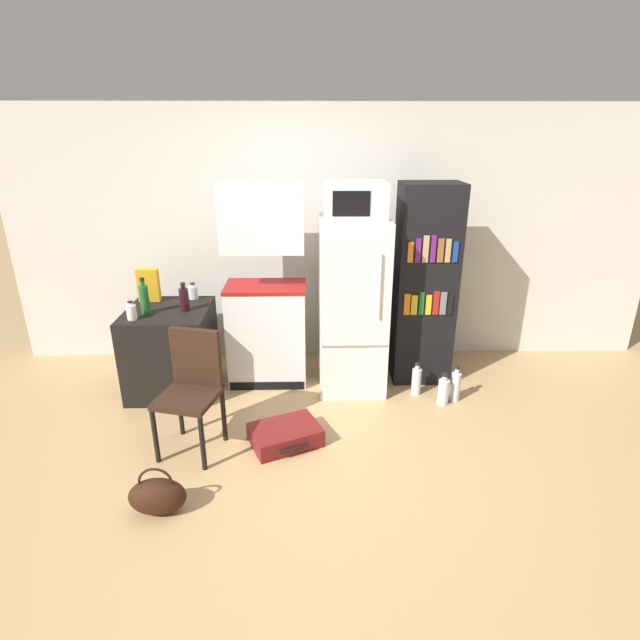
{
  "coord_description": "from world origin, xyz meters",
  "views": [
    {
      "loc": [
        -0.05,
        -2.92,
        2.27
      ],
      "look_at": [
        0.03,
        0.85,
        0.81
      ],
      "focal_mm": 28.0,
      "sensor_mm": 36.0,
      "label": 1
    }
  ],
  "objects_px": {
    "bottle_milk_white": "(132,312)",
    "water_bottle_front": "(456,386)",
    "handbag": "(157,496)",
    "bookshelf": "(425,286)",
    "cereal_box": "(149,285)",
    "microwave": "(355,200)",
    "kitchen_hutch": "(266,297)",
    "bottle_green_tall": "(144,299)",
    "bottle_clear_short": "(193,292)",
    "suitcase_large_flat": "(285,435)",
    "bottle_wine_dark": "(184,299)",
    "water_bottle_middle": "(443,391)",
    "water_bottle_back": "(416,381)",
    "side_table": "(171,349)",
    "chair": "(192,381)",
    "refrigerator": "(352,305)"
  },
  "relations": [
    {
      "from": "bottle_clear_short",
      "to": "bottle_milk_white",
      "type": "relative_size",
      "value": 0.95
    },
    {
      "from": "bottle_milk_white",
      "to": "water_bottle_front",
      "type": "distance_m",
      "value": 2.84
    },
    {
      "from": "bottle_wine_dark",
      "to": "cereal_box",
      "type": "height_order",
      "value": "cereal_box"
    },
    {
      "from": "refrigerator",
      "to": "suitcase_large_flat",
      "type": "xyz_separation_m",
      "value": [
        -0.58,
        -0.95,
        -0.71
      ]
    },
    {
      "from": "handbag",
      "to": "bookshelf",
      "type": "bearing_deg",
      "value": 41.98
    },
    {
      "from": "bottle_clear_short",
      "to": "bottle_wine_dark",
      "type": "relative_size",
      "value": 0.6
    },
    {
      "from": "bottle_milk_white",
      "to": "microwave",
      "type": "bearing_deg",
      "value": 8.5
    },
    {
      "from": "handbag",
      "to": "water_bottle_back",
      "type": "relative_size",
      "value": 1.15
    },
    {
      "from": "kitchen_hutch",
      "to": "water_bottle_middle",
      "type": "xyz_separation_m",
      "value": [
        1.56,
        -0.5,
        -0.71
      ]
    },
    {
      "from": "side_table",
      "to": "bottle_milk_white",
      "type": "xyz_separation_m",
      "value": [
        -0.22,
        -0.23,
        0.45
      ]
    },
    {
      "from": "cereal_box",
      "to": "kitchen_hutch",
      "type": "bearing_deg",
      "value": -4.81
    },
    {
      "from": "kitchen_hutch",
      "to": "bottle_clear_short",
      "type": "bearing_deg",
      "value": 167.96
    },
    {
      "from": "bottle_green_tall",
      "to": "suitcase_large_flat",
      "type": "height_order",
      "value": "bottle_green_tall"
    },
    {
      "from": "water_bottle_middle",
      "to": "water_bottle_back",
      "type": "distance_m",
      "value": 0.27
    },
    {
      "from": "bottle_clear_short",
      "to": "handbag",
      "type": "distance_m",
      "value": 2.05
    },
    {
      "from": "handbag",
      "to": "microwave",
      "type": "bearing_deg",
      "value": 51.35
    },
    {
      "from": "handbag",
      "to": "bottle_clear_short",
      "type": "bearing_deg",
      "value": 93.76
    },
    {
      "from": "refrigerator",
      "to": "microwave",
      "type": "bearing_deg",
      "value": -106.55
    },
    {
      "from": "bottle_wine_dark",
      "to": "bottle_clear_short",
      "type": "bearing_deg",
      "value": 88.93
    },
    {
      "from": "microwave",
      "to": "bookshelf",
      "type": "relative_size",
      "value": 0.28
    },
    {
      "from": "bottle_green_tall",
      "to": "cereal_box",
      "type": "relative_size",
      "value": 1.06
    },
    {
      "from": "bottle_wine_dark",
      "to": "microwave",
      "type": "bearing_deg",
      "value": 2.64
    },
    {
      "from": "bottle_clear_short",
      "to": "water_bottle_back",
      "type": "bearing_deg",
      "value": -12.91
    },
    {
      "from": "kitchen_hutch",
      "to": "bookshelf",
      "type": "distance_m",
      "value": 1.45
    },
    {
      "from": "cereal_box",
      "to": "bookshelf",
      "type": "bearing_deg",
      "value": -1.46
    },
    {
      "from": "bottle_clear_short",
      "to": "handbag",
      "type": "relative_size",
      "value": 0.42
    },
    {
      "from": "handbag",
      "to": "water_bottle_middle",
      "type": "distance_m",
      "value": 2.47
    },
    {
      "from": "bookshelf",
      "to": "bottle_wine_dark",
      "type": "height_order",
      "value": "bookshelf"
    },
    {
      "from": "microwave",
      "to": "bottle_milk_white",
      "type": "height_order",
      "value": "microwave"
    },
    {
      "from": "microwave",
      "to": "bottle_milk_white",
      "type": "bearing_deg",
      "value": -171.5
    },
    {
      "from": "water_bottle_middle",
      "to": "microwave",
      "type": "bearing_deg",
      "value": 153.05
    },
    {
      "from": "bottle_clear_short",
      "to": "water_bottle_back",
      "type": "distance_m",
      "value": 2.21
    },
    {
      "from": "bottle_clear_short",
      "to": "bottle_wine_dark",
      "type": "bearing_deg",
      "value": -91.07
    },
    {
      "from": "microwave",
      "to": "water_bottle_back",
      "type": "relative_size",
      "value": 1.64
    },
    {
      "from": "bottle_milk_white",
      "to": "cereal_box",
      "type": "xyz_separation_m",
      "value": [
        0.01,
        0.47,
        0.08
      ]
    },
    {
      "from": "bottle_green_tall",
      "to": "water_bottle_middle",
      "type": "xyz_separation_m",
      "value": [
        2.57,
        -0.26,
        -0.78
      ]
    },
    {
      "from": "cereal_box",
      "to": "microwave",
      "type": "bearing_deg",
      "value": -6.02
    },
    {
      "from": "bottle_green_tall",
      "to": "cereal_box",
      "type": "bearing_deg",
      "value": 100.6
    },
    {
      "from": "bottle_clear_short",
      "to": "suitcase_large_flat",
      "type": "xyz_separation_m",
      "value": [
        0.89,
        -1.2,
        -0.76
      ]
    },
    {
      "from": "bottle_green_tall",
      "to": "cereal_box",
      "type": "height_order",
      "value": "bottle_green_tall"
    },
    {
      "from": "bottle_wine_dark",
      "to": "water_bottle_back",
      "type": "xyz_separation_m",
      "value": [
        2.05,
        -0.15,
        -0.74
      ]
    },
    {
      "from": "bottle_milk_white",
      "to": "water_bottle_front",
      "type": "xyz_separation_m",
      "value": [
        2.76,
        -0.06,
        -0.69
      ]
    },
    {
      "from": "suitcase_large_flat",
      "to": "handbag",
      "type": "height_order",
      "value": "handbag"
    },
    {
      "from": "side_table",
      "to": "handbag",
      "type": "distance_m",
      "value": 1.67
    },
    {
      "from": "side_table",
      "to": "bottle_clear_short",
      "type": "distance_m",
      "value": 0.57
    },
    {
      "from": "bottle_milk_white",
      "to": "water_bottle_front",
      "type": "bearing_deg",
      "value": -1.27
    },
    {
      "from": "bookshelf",
      "to": "water_bottle_front",
      "type": "height_order",
      "value": "bookshelf"
    },
    {
      "from": "bottle_clear_short",
      "to": "side_table",
      "type": "bearing_deg",
      "value": -120.2
    },
    {
      "from": "chair",
      "to": "water_bottle_back",
      "type": "relative_size",
      "value": 2.91
    },
    {
      "from": "chair",
      "to": "refrigerator",
      "type": "bearing_deg",
      "value": 51.95
    }
  ]
}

